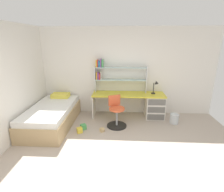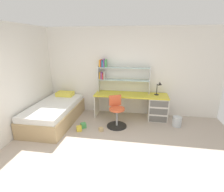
% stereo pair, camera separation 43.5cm
% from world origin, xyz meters
% --- Properties ---
extents(ground_plane, '(5.57, 6.49, 0.02)m').
position_xyz_m(ground_plane, '(0.00, 0.00, -0.01)').
color(ground_plane, '#B2A393').
extents(room_shell, '(5.57, 6.49, 2.55)m').
position_xyz_m(room_shell, '(-1.25, 1.28, 1.27)').
color(room_shell, white).
rests_on(room_shell, ground_plane).
extents(desk, '(2.07, 0.58, 0.70)m').
position_xyz_m(desk, '(0.82, 2.43, 0.40)').
color(desk, gold).
rests_on(desk, ground_plane).
extents(bookshelf_hutch, '(1.50, 0.22, 0.96)m').
position_xyz_m(bookshelf_hutch, '(-0.17, 2.61, 1.26)').
color(bookshelf_hutch, silver).
rests_on(bookshelf_hutch, desk).
extents(desk_lamp, '(0.20, 0.17, 0.38)m').
position_xyz_m(desk_lamp, '(1.05, 2.45, 0.96)').
color(desk_lamp, black).
rests_on(desk_lamp, desk).
extents(swivel_chair, '(0.52, 0.52, 0.81)m').
position_xyz_m(swivel_chair, '(-0.05, 1.80, 0.32)').
color(swivel_chair, black).
rests_on(swivel_chair, ground_plane).
extents(bed_platform, '(1.04, 2.00, 0.66)m').
position_xyz_m(bed_platform, '(-1.75, 1.74, 0.27)').
color(bed_platform, tan).
rests_on(bed_platform, ground_plane).
extents(waste_bin, '(0.23, 0.23, 0.26)m').
position_xyz_m(waste_bin, '(1.52, 2.04, 0.13)').
color(waste_bin, silver).
rests_on(waste_bin, ground_plane).
extents(toy_block_natural_0, '(0.13, 0.13, 0.09)m').
position_xyz_m(toy_block_natural_0, '(-0.39, 1.46, 0.05)').
color(toy_block_natural_0, tan).
rests_on(toy_block_natural_0, ground_plane).
extents(toy_block_green_1, '(0.18, 0.18, 0.13)m').
position_xyz_m(toy_block_green_1, '(-0.89, 1.56, 0.06)').
color(toy_block_green_1, '#479E51').
rests_on(toy_block_green_1, ground_plane).
extents(toy_block_yellow_2, '(0.17, 0.17, 0.13)m').
position_xyz_m(toy_block_yellow_2, '(-0.94, 1.38, 0.06)').
color(toy_block_yellow_2, gold).
rests_on(toy_block_yellow_2, ground_plane).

